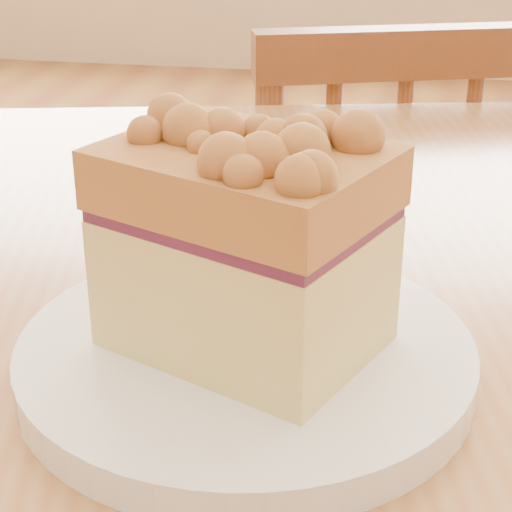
% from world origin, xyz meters
% --- Properties ---
extents(cafe_table_main, '(1.48, 1.14, 0.75)m').
position_xyz_m(cafe_table_main, '(0.03, 0.30, 0.66)').
color(cafe_table_main, '#A16F3E').
rests_on(cafe_table_main, ground).
extents(cafe_chair_main, '(0.47, 0.47, 0.83)m').
position_xyz_m(cafe_chair_main, '(-0.10, 0.91, 0.42)').
color(cafe_chair_main, brown).
rests_on(cafe_chair_main, ground).
extents(plate, '(0.23, 0.23, 0.02)m').
position_xyz_m(plate, '(-0.12, 0.20, 0.76)').
color(plate, white).
rests_on(plate, cafe_table_main).
extents(cake_slice, '(0.15, 0.14, 0.12)m').
position_xyz_m(cake_slice, '(-0.12, 0.20, 0.83)').
color(cake_slice, '#E0CC7E').
rests_on(cake_slice, plate).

